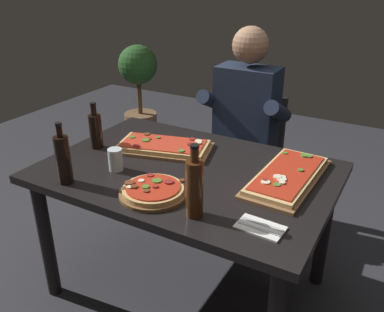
{
  "coord_description": "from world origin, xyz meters",
  "views": [
    {
      "loc": [
        0.91,
        -1.56,
        1.64
      ],
      "look_at": [
        0.0,
        0.05,
        0.79
      ],
      "focal_mm": 38.49,
      "sensor_mm": 36.0,
      "label": 1
    }
  ],
  "objects": [
    {
      "name": "ground_plane",
      "position": [
        0.0,
        0.0,
        0.0
      ],
      "size": [
        6.4,
        6.4,
        0.0
      ],
      "primitive_type": "plane",
      "color": "#2D2D33"
    },
    {
      "name": "dining_table",
      "position": [
        0.0,
        0.0,
        0.64
      ],
      "size": [
        1.4,
        0.96,
        0.74
      ],
      "color": "black",
      "rests_on": "ground_plane"
    },
    {
      "name": "pizza_rectangular_front",
      "position": [
        -0.23,
        0.14,
        0.76
      ],
      "size": [
        0.56,
        0.38,
        0.05
      ],
      "color": "brown",
      "rests_on": "dining_table"
    },
    {
      "name": "pizza_rectangular_left",
      "position": [
        0.46,
        0.13,
        0.76
      ],
      "size": [
        0.28,
        0.58,
        0.05
      ],
      "color": "brown",
      "rests_on": "dining_table"
    },
    {
      "name": "pizza_round_far",
      "position": [
        -0.0,
        -0.29,
        0.76
      ],
      "size": [
        0.3,
        0.3,
        0.05
      ],
      "color": "brown",
      "rests_on": "dining_table"
    },
    {
      "name": "wine_bottle_dark",
      "position": [
        -0.56,
        -0.01,
        0.84
      ],
      "size": [
        0.07,
        0.07,
        0.25
      ],
      "color": "black",
      "rests_on": "dining_table"
    },
    {
      "name": "oil_bottle_amber",
      "position": [
        -0.41,
        -0.39,
        0.86
      ],
      "size": [
        0.07,
        0.07,
        0.29
      ],
      "color": "black",
      "rests_on": "dining_table"
    },
    {
      "name": "vinegar_bottle_green",
      "position": [
        0.23,
        -0.34,
        0.87
      ],
      "size": [
        0.07,
        0.07,
        0.31
      ],
      "color": "#47230F",
      "rests_on": "dining_table"
    },
    {
      "name": "tumbler_near_camera",
      "position": [
        -0.3,
        -0.18,
        0.79
      ],
      "size": [
        0.07,
        0.07,
        0.11
      ],
      "color": "silver",
      "rests_on": "dining_table"
    },
    {
      "name": "napkin_cutlery_set",
      "position": [
        0.5,
        -0.3,
        0.74
      ],
      "size": [
        0.19,
        0.12,
        0.01
      ],
      "color": "white",
      "rests_on": "dining_table"
    },
    {
      "name": "diner_chair",
      "position": [
        -0.01,
        0.86,
        0.49
      ],
      "size": [
        0.44,
        0.44,
        0.87
      ],
      "color": "black",
      "rests_on": "ground_plane"
    },
    {
      "name": "seated_diner",
      "position": [
        -0.01,
        0.74,
        0.74
      ],
      "size": [
        0.53,
        0.41,
        1.33
      ],
      "color": "#23232D",
      "rests_on": "ground_plane"
    },
    {
      "name": "potted_plant_corner",
      "position": [
        -1.47,
        1.6,
        0.55
      ],
      "size": [
        0.37,
        0.37,
        0.98
      ],
      "color": "#846042",
      "rests_on": "ground_plane"
    }
  ]
}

